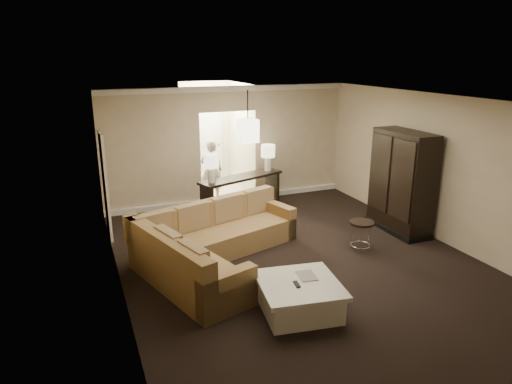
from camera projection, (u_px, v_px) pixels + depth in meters
name	position (u px, v px, depth m)	size (l,w,h in m)	color
ground	(305.00, 267.00, 7.84)	(8.00, 8.00, 0.00)	black
wall_back	(228.00, 145.00, 10.98)	(6.00, 0.04, 2.80)	#C1AE92
wall_left	(117.00, 212.00, 6.35)	(0.04, 8.00, 2.80)	#C1AE92
wall_right	(450.00, 172.00, 8.52)	(0.04, 8.00, 2.80)	#C1AE92
ceiling	(311.00, 102.00, 7.03)	(6.00, 8.00, 0.02)	white
crown_molding	(228.00, 89.00, 10.54)	(6.00, 0.10, 0.12)	white
baseboard	(230.00, 199.00, 11.33)	(6.00, 0.10, 0.12)	white
side_door	(105.00, 185.00, 8.95)	(0.05, 0.90, 2.10)	white
foyer	(212.00, 140.00, 12.20)	(1.44, 2.02, 2.80)	beige
sectional_sofa	(211.00, 244.00, 7.86)	(3.27, 3.18, 0.93)	brown
coffee_table	(299.00, 296.00, 6.45)	(1.27, 1.27, 0.47)	silver
console_table	(241.00, 190.00, 10.55)	(2.17, 1.12, 0.82)	black
armoire	(401.00, 184.00, 9.21)	(0.61, 1.44, 2.06)	black
drink_table	(361.00, 230.00, 8.40)	(0.45, 0.45, 0.57)	black
table_lamp_left	(211.00, 164.00, 9.82)	(0.33, 0.33, 0.63)	white
table_lamp_right	(268.00, 153.00, 10.83)	(0.33, 0.33, 0.63)	white
pendant_light	(248.00, 130.00, 9.66)	(0.38, 0.38, 1.09)	black
person	(211.00, 167.00, 11.28)	(0.60, 0.40, 1.65)	beige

